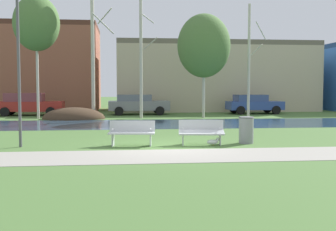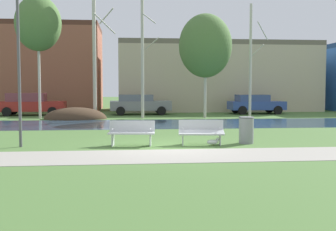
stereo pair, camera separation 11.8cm
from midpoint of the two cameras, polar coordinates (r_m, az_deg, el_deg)
name	(u,v)px [view 2 (the right image)]	position (r m, az deg, el deg)	size (l,w,h in m)	color
ground_plane	(151,122)	(24.22, -2.21, -0.94)	(120.00, 120.00, 0.00)	#476B33
paved_path_strip	(174,156)	(12.59, 1.07, -5.47)	(60.00, 2.49, 0.01)	gray
river_band	(152,124)	(23.30, -2.08, -1.12)	(80.00, 6.01, 0.01)	#284256
soil_mound	(75,119)	(27.50, -12.31, -0.44)	(3.97, 2.66, 1.48)	#423021
bench_left	(132,132)	(14.72, -4.71, -2.28)	(1.66, 0.75, 0.87)	#B2B5B7
bench_right	(201,131)	(14.97, 4.75, -2.17)	(1.66, 0.75, 0.87)	#B2B5B7
trash_bin	(246,130)	(15.54, 10.77, -1.89)	(0.55, 0.55, 0.97)	gray
seagull	(213,142)	(14.87, 6.36, -3.54)	(0.48, 0.18, 0.27)	white
streetlamp	(18,36)	(15.23, -19.43, 10.09)	(0.32, 0.32, 5.67)	#4C4C51
birch_far_left	(38,24)	(28.48, -17.07, 11.80)	(2.91, 2.91, 7.80)	#BCB7A8
birch_left	(95,48)	(28.64, -9.76, 8.98)	(1.55, 2.72, 9.00)	#BCB7A8
birch_center_left	(143,56)	(27.52, -3.32, 8.10)	(1.20, 1.95, 7.99)	#BCB7A8
birch_center	(205,46)	(27.99, 5.20, 9.38)	(3.47, 3.47, 6.81)	#BCB7A8
birch_center_right	(251,60)	(28.43, 11.29, 7.37)	(1.21, 1.98, 7.46)	#BCB7A8
parked_van_nearest_red	(31,104)	(31.65, -18.02, 1.53)	(4.69, 2.14, 1.60)	maroon
parked_sedan_second_grey	(139,104)	(30.98, -3.80, 1.58)	(4.47, 2.08, 1.47)	slate
parked_hatch_third_blue	(255,104)	(32.45, 11.84, 1.58)	(4.14, 2.09, 1.45)	#2D4793
building_brick_low	(34,68)	(38.81, -17.66, 6.16)	(11.55, 6.99, 7.37)	brown
building_beige_block	(215,77)	(37.25, 6.51, 5.22)	(16.75, 7.13, 5.81)	#BCAD8E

